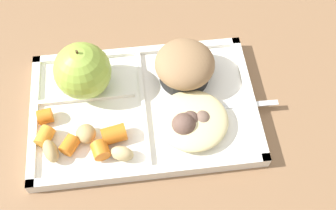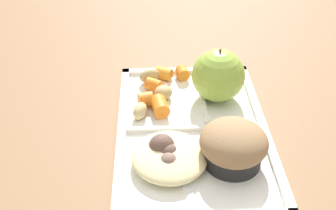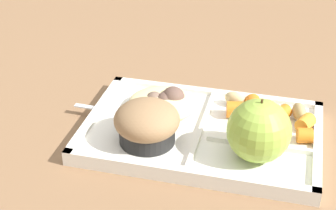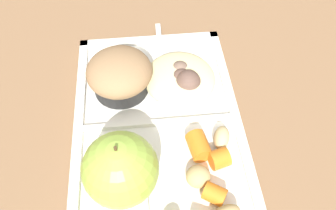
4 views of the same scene
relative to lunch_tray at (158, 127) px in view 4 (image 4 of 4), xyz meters
name	(u,v)px [view 4 (image 4 of 4)]	position (x,y,z in m)	size (l,w,h in m)	color
ground	(158,130)	(0.00, 0.00, -0.01)	(6.00, 6.00, 0.00)	#846042
lunch_tray	(158,127)	(0.00, 0.00, 0.00)	(0.36, 0.23, 0.02)	white
green_apple	(120,169)	(-0.09, 0.05, 0.05)	(0.09, 0.09, 0.09)	#93B742
bran_muffin	(120,75)	(0.07, 0.05, 0.04)	(0.10, 0.10, 0.06)	black
carrot_slice_near_corner	(219,159)	(-0.07, -0.07, 0.02)	(0.03, 0.03, 0.02)	orange
carrot_slice_back	(215,194)	(-0.11, -0.06, 0.02)	(0.02, 0.02, 0.03)	orange
carrot_slice_large	(199,146)	(-0.05, -0.05, 0.02)	(0.03, 0.03, 0.04)	orange
potato_chunk_small	(222,138)	(-0.04, -0.08, 0.02)	(0.03, 0.02, 0.02)	tan
potato_chunk_browned	(198,176)	(-0.09, -0.04, 0.02)	(0.03, 0.03, 0.02)	tan
egg_noodle_pile	(180,78)	(0.07, -0.04, 0.02)	(0.11, 0.11, 0.03)	beige
meatball_center	(180,70)	(0.09, -0.04, 0.02)	(0.03, 0.03, 0.03)	#755B4C
meatball_side	(188,82)	(0.06, -0.05, 0.03)	(0.04, 0.04, 0.04)	brown
meatball_back	(182,79)	(0.07, -0.04, 0.02)	(0.03, 0.03, 0.03)	brown
plastic_fork	(160,57)	(0.13, -0.02, 0.01)	(0.14, 0.02, 0.00)	white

